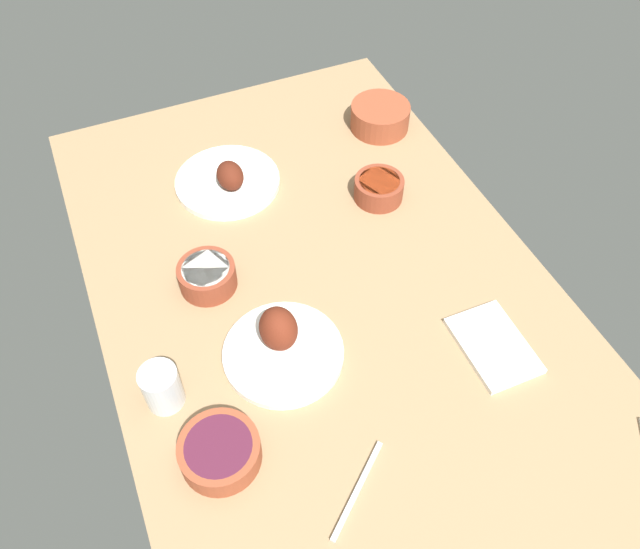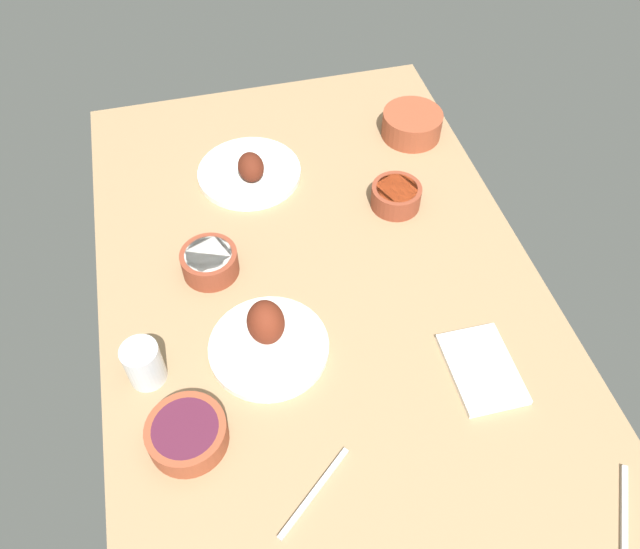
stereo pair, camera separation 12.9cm
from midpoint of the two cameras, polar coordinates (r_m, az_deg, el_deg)
dining_table at (r=131.90cm, az=2.79°, el=-1.26°), size 140.00×90.00×4.00cm
plate_center_main at (r=150.95cm, az=-3.95°, el=9.18°), size 24.53×24.53×7.63cm
plate_near_viewer at (r=118.89cm, az=-1.68°, el=-5.97°), size 22.91×22.91×9.95cm
bowl_sauce at (r=144.84cm, az=9.47°, el=6.94°), size 11.31×11.31×5.27cm
bowl_onions at (r=110.74cm, az=-8.65°, el=-14.31°), size 13.81×13.81×4.89cm
bowl_potatoes at (r=164.14cm, az=10.63°, el=13.19°), size 14.93×14.93×6.44cm
bowl_cream at (r=130.49cm, az=-7.22°, el=0.99°), size 11.78×11.78×5.51cm
water_tumbler at (r=116.47cm, az=-12.66°, el=-8.12°), size 6.86×6.86×9.03cm
folded_napkin at (r=123.26cm, az=17.43°, el=-8.35°), size 17.60×12.20×1.20cm
fork_loose at (r=108.39cm, az=3.07°, el=-19.39°), size 12.18×14.66×0.80cm
spoon_loose at (r=120.19cm, az=28.85°, el=-19.04°), size 15.74×10.01×0.80cm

